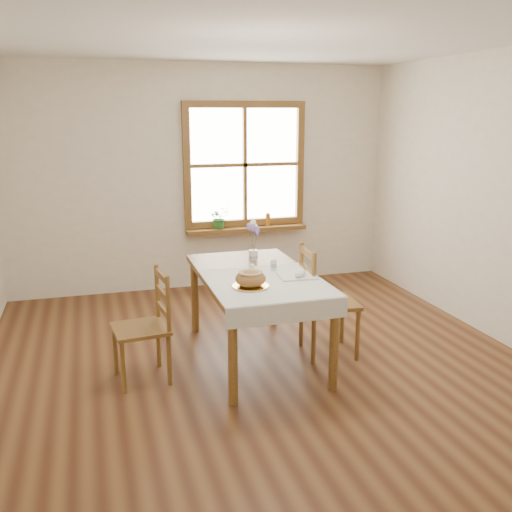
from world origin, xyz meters
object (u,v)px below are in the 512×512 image
Objects in this scene: chair_right at (329,301)px; bread_plate at (251,286)px; flower_vase at (253,256)px; chair_left at (140,327)px; dining_table at (256,283)px.

chair_right is 3.54× the size of bread_plate.
chair_right is at bearing -43.70° from flower_vase.
bread_plate is (0.82, -0.24, 0.33)m from chair_left.
chair_right reaches higher than bread_plate.
chair_right is (0.63, -0.10, -0.18)m from dining_table.
chair_right is 10.84× the size of flower_vase.
bread_plate is at bearing 67.47° from chair_left.
dining_table is at bearing 86.76° from chair_right.
chair_right is 0.80m from flower_vase.
chair_left is (-0.98, -0.15, -0.23)m from dining_table.
flower_vase reaches higher than dining_table.
flower_vase is (-0.53, 0.51, 0.31)m from chair_right.
dining_table is at bearing 92.29° from chair_left.
chair_right reaches higher than chair_left.
chair_left is 9.86× the size of flower_vase.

